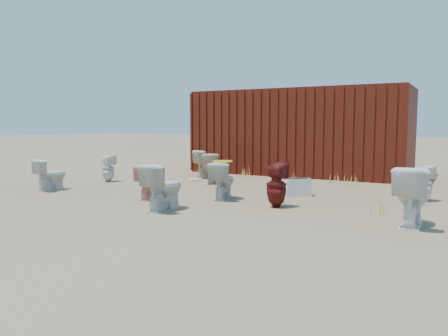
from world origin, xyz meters
The scene contains 22 objects.
ground centered at (0.00, 0.00, 0.00)m, with size 100.00×100.00×0.00m, color brown.
shipping_container centered at (0.00, 5.20, 1.20)m, with size 6.00×2.40×2.40m, color #43110B.
toilet_front_a centered at (-3.60, -0.64, 0.34)m, with size 0.38×0.67×0.68m, color white.
toilet_front_pink centered at (-0.99, -0.48, 0.33)m, with size 0.37×0.65×0.66m, color #F29E8C.
toilet_front_c centered at (-0.12, -1.25, 0.39)m, with size 0.44×0.76×0.78m, color silver.
toilet_front_maroon centered at (1.42, -0.10, 0.38)m, with size 0.35×0.35×0.77m, color #5B130F.
toilet_front_e centered at (3.60, -0.48, 0.42)m, with size 0.47×0.83×0.84m, color white.
toilet_back_a centered at (-3.54, 1.02, 0.34)m, with size 0.30×0.31×0.67m, color white.
toilet_back_beige_left centered at (-1.15, 2.05, 0.37)m, with size 0.41×0.72×0.73m, color beige.
toilet_back_beige_right centered at (-1.76, 2.90, 0.37)m, with size 0.42×0.73×0.74m, color beige.
toilet_back_yellowlid centered at (0.21, 0.17, 0.35)m, with size 0.40×0.69×0.71m, color silver.
toilet_back_e centered at (3.59, 1.79, 0.34)m, with size 0.30×0.31×0.68m, color white.
yellow_lid centered at (0.21, 0.17, 0.72)m, with size 0.36×0.45×0.03m, color gold.
loose_tank centered at (1.34, 1.22, 0.17)m, with size 0.50×0.20×0.35m, color silver.
loose_lid_near centered at (0.33, 2.72, 0.01)m, with size 0.38×0.49×0.02m, color beige.
loose_lid_far centered at (-1.88, 2.39, 0.01)m, with size 0.36×0.47×0.02m, color beige.
weed_clump_a centered at (-1.87, 2.69, 0.13)m, with size 0.36×0.36×0.26m, color gold.
weed_clump_b centered at (0.76, 2.28, 0.16)m, with size 0.32×0.32×0.32m, color gold.
weed_clump_c centered at (1.94, 2.95, 0.15)m, with size 0.36×0.36×0.31m, color gold.
weed_clump_d centered at (-0.97, 3.50, 0.15)m, with size 0.30×0.30×0.30m, color gold.
weed_clump_e centered at (1.50, 3.20, 0.15)m, with size 0.34×0.34×0.29m, color gold.
weed_clump_f centered at (3.05, 0.17, 0.13)m, with size 0.28×0.28×0.25m, color gold.
Camera 1 is at (4.23, -7.03, 1.41)m, focal length 35.00 mm.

